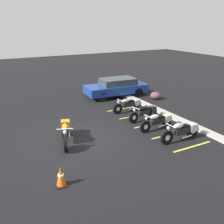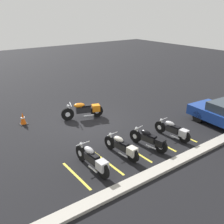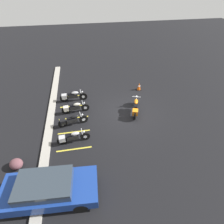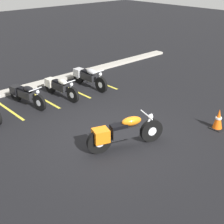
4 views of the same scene
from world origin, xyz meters
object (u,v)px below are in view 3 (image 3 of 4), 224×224
(motorcycle_orange_featured, at_px, (136,107))
(traffic_cone, at_px, (139,87))
(landscape_rock_0, at_px, (5,198))
(parked_bike_2, at_px, (74,108))
(car_blue, at_px, (49,189))
(parked_bike_0, at_px, (72,137))
(parked_bike_1, at_px, (71,120))
(landscape_rock_1, at_px, (16,164))
(parked_bike_3, at_px, (72,96))

(motorcycle_orange_featured, xyz_separation_m, traffic_cone, (3.11, -1.24, -0.17))
(motorcycle_orange_featured, xyz_separation_m, landscape_rock_0, (-5.24, 7.70, -0.27))
(parked_bike_2, distance_m, car_blue, 6.35)
(motorcycle_orange_featured, bearing_deg, parked_bike_0, 134.03)
(parked_bike_1, relative_size, car_blue, 0.46)
(parked_bike_0, bearing_deg, traffic_cone, 36.49)
(parked_bike_1, relative_size, landscape_rock_0, 3.67)
(parked_bike_1, xyz_separation_m, landscape_rock_1, (-2.87, 2.95, -0.17))
(car_blue, xyz_separation_m, traffic_cone, (8.52, -6.89, -0.35))
(landscape_rock_1, bearing_deg, parked_bike_0, -66.78)
(parked_bike_3, xyz_separation_m, landscape_rock_0, (-7.62, 3.07, -0.23))
(parked_bike_2, height_order, parked_bike_3, parked_bike_3)
(parked_bike_3, relative_size, traffic_cone, 3.19)
(motorcycle_orange_featured, height_order, parked_bike_1, motorcycle_orange_featured)
(parked_bike_1, relative_size, parked_bike_2, 0.99)
(motorcycle_orange_featured, distance_m, parked_bike_0, 5.15)
(landscape_rock_1, relative_size, traffic_cone, 1.05)
(parked_bike_1, bearing_deg, parked_bike_3, 79.66)
(car_blue, xyz_separation_m, landscape_rock_0, (0.18, 2.05, -0.45))
(parked_bike_0, height_order, landscape_rock_0, parked_bike_0)
(parked_bike_0, distance_m, landscape_rock_1, 3.23)
(parked_bike_2, relative_size, traffic_cone, 2.98)
(parked_bike_1, bearing_deg, parked_bike_0, -98.72)
(car_blue, relative_size, landscape_rock_0, 7.98)
(traffic_cone, bearing_deg, landscape_rock_0, 133.01)
(motorcycle_orange_featured, distance_m, parked_bike_2, 4.57)
(parked_bike_3, bearing_deg, parked_bike_0, -91.42)
(parked_bike_2, bearing_deg, parked_bike_1, -102.18)
(car_blue, distance_m, traffic_cone, 10.96)
(parked_bike_3, distance_m, landscape_rock_1, 6.55)
(car_blue, relative_size, landscape_rock_1, 6.08)
(parked_bike_3, distance_m, traffic_cone, 5.92)
(landscape_rock_1, bearing_deg, parked_bike_2, -36.28)
(motorcycle_orange_featured, xyz_separation_m, parked_bike_3, (2.38, 4.63, -0.04))
(landscape_rock_0, distance_m, traffic_cone, 12.23)
(parked_bike_1, xyz_separation_m, car_blue, (-4.84, 0.96, 0.25))
(parked_bike_1, height_order, landscape_rock_0, parked_bike_1)
(car_blue, bearing_deg, landscape_rock_0, 179.27)
(parked_bike_2, height_order, car_blue, car_blue)
(motorcycle_orange_featured, distance_m, landscape_rock_0, 9.32)
(car_blue, bearing_deg, parked_bike_2, 83.72)
(motorcycle_orange_featured, height_order, parked_bike_3, motorcycle_orange_featured)
(car_blue, bearing_deg, traffic_cone, 55.21)
(parked_bike_0, relative_size, landscape_rock_1, 2.79)
(parked_bike_0, distance_m, traffic_cone, 7.92)
(motorcycle_orange_featured, height_order, traffic_cone, motorcycle_orange_featured)
(parked_bike_0, height_order, parked_bike_2, parked_bike_2)
(parked_bike_0, height_order, car_blue, car_blue)
(landscape_rock_0, bearing_deg, traffic_cone, -46.99)
(parked_bike_0, height_order, parked_bike_1, parked_bike_1)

